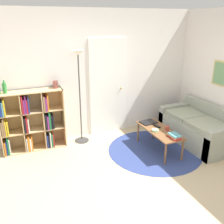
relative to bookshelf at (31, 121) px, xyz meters
The scene contains 15 objects.
ground_plane 2.57m from the bookshelf, 55.92° to the right, with size 14.00×14.00×0.00m, color tan.
wall_back 1.60m from the bookshelf, ahead, with size 7.37×0.11×2.60m.
wall_right 3.81m from the bookshelf, 14.71° to the right, with size 0.08×5.26×2.60m.
rug 2.44m from the bookshelf, 25.21° to the right, with size 1.79×1.79×0.01m.
bookshelf is the anchor object (origin of this frame).
floor_lamp 1.29m from the bookshelf, ahead, with size 0.29×0.29×1.86m.
couch 3.38m from the bookshelf, 17.54° to the right, with size 0.84×1.58×0.76m.
coffee_table 2.45m from the bookshelf, 24.77° to the right, with size 0.44×1.07×0.43m.
laptop 2.30m from the bookshelf, 16.52° to the right, with size 0.33×0.28×0.02m.
bowl 2.36m from the bookshelf, 26.69° to the right, with size 0.13×0.13×0.04m.
book_stack_on_table 2.68m from the bookshelf, 32.08° to the right, with size 0.17×0.24×0.06m.
cup 2.59m from the bookshelf, 25.19° to the right, with size 0.08×0.08×0.08m.
remote 2.42m from the bookshelf, 21.62° to the right, with size 0.09×0.16×0.02m.
bottle_middle 0.78m from the bookshelf, behind, with size 0.07×0.07×0.23m.
vase_on_shelf 0.85m from the bookshelf, ahead, with size 0.09×0.09×0.14m.
Camera 1 is at (-1.67, -2.56, 2.38)m, focal length 40.00 mm.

